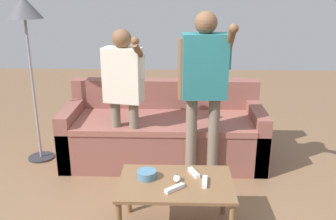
{
  "coord_description": "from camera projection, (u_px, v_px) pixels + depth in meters",
  "views": [
    {
      "loc": [
        0.16,
        -2.46,
        1.84
      ],
      "look_at": [
        0.07,
        0.48,
        0.86
      ],
      "focal_mm": 39.7,
      "sensor_mm": 36.0,
      "label": 1
    }
  ],
  "objects": [
    {
      "name": "snack_bowl",
      "position": [
        147.0,
        174.0,
        2.85
      ],
      "size": [
        0.15,
        0.15,
        0.06
      ],
      "primitive_type": "cylinder",
      "color": "teal",
      "rests_on": "coffee_table"
    },
    {
      "name": "game_remote_wand_far",
      "position": [
        194.0,
        173.0,
        2.91
      ],
      "size": [
        0.09,
        0.15,
        0.03
      ],
      "color": "white",
      "rests_on": "coffee_table"
    },
    {
      "name": "player_right",
      "position": [
        204.0,
        79.0,
        3.39
      ],
      "size": [
        0.5,
        0.35,
        1.64
      ],
      "color": "#756656",
      "rests_on": "ground"
    },
    {
      "name": "game_remote_nunchuk",
      "position": [
        177.0,
        178.0,
        2.81
      ],
      "size": [
        0.06,
        0.09,
        0.05
      ],
      "color": "white",
      "rests_on": "coffee_table"
    },
    {
      "name": "game_remote_wand_spare",
      "position": [
        175.0,
        188.0,
        2.69
      ],
      "size": [
        0.15,
        0.13,
        0.03
      ],
      "color": "white",
      "rests_on": "coffee_table"
    },
    {
      "name": "floor_lamp",
      "position": [
        25.0,
        19.0,
        3.7
      ],
      "size": [
        0.36,
        0.36,
        1.75
      ],
      "color": "#2D2D33",
      "rests_on": "ground"
    },
    {
      "name": "couch",
      "position": [
        164.0,
        132.0,
        4.11
      ],
      "size": [
        2.13,
        0.88,
        0.83
      ],
      "color": "brown",
      "rests_on": "ground"
    },
    {
      "name": "game_remote_wand_near",
      "position": [
        205.0,
        182.0,
        2.78
      ],
      "size": [
        0.05,
        0.16,
        0.03
      ],
      "color": "white",
      "rests_on": "coffee_table"
    },
    {
      "name": "coffee_table",
      "position": [
        176.0,
        189.0,
        2.82
      ],
      "size": [
        0.87,
        0.56,
        0.43
      ],
      "color": "brown",
      "rests_on": "ground"
    },
    {
      "name": "player_left",
      "position": [
        124.0,
        86.0,
        3.58
      ],
      "size": [
        0.43,
        0.37,
        1.47
      ],
      "color": "#756656",
      "rests_on": "ground"
    }
  ]
}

